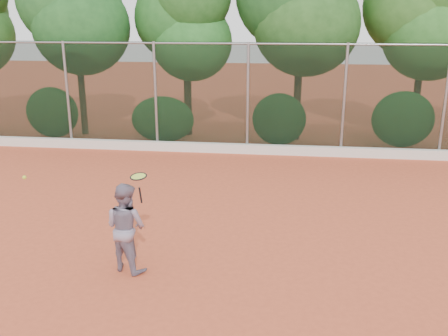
# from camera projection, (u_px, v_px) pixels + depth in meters

# --- Properties ---
(ground) EXTENTS (80.00, 80.00, 0.00)m
(ground) POSITION_uv_depth(u_px,v_px,m) (218.00, 244.00, 9.69)
(ground) COLOR #C9512F
(ground) RESTS_ON ground
(concrete_curb) EXTENTS (24.00, 0.20, 0.30)m
(concrete_curb) POSITION_uv_depth(u_px,v_px,m) (247.00, 149.00, 16.12)
(concrete_curb) COLOR silver
(concrete_curb) RESTS_ON ground
(tennis_player) EXTENTS (0.94, 0.86, 1.57)m
(tennis_player) POSITION_uv_depth(u_px,v_px,m) (126.00, 227.00, 8.53)
(tennis_player) COLOR gray
(tennis_player) RESTS_ON ground
(chainlink_fence) EXTENTS (24.09, 0.09, 3.50)m
(chainlink_fence) POSITION_uv_depth(u_px,v_px,m) (248.00, 95.00, 15.80)
(chainlink_fence) COLOR black
(chainlink_fence) RESTS_ON ground
(foliage_backdrop) EXTENTS (23.70, 3.63, 7.55)m
(foliage_backdrop) POSITION_uv_depth(u_px,v_px,m) (237.00, 12.00, 17.00)
(foliage_backdrop) COLOR #3E2818
(foliage_backdrop) RESTS_ON ground
(tennis_racket) EXTENTS (0.36, 0.36, 0.53)m
(tennis_racket) POSITION_uv_depth(u_px,v_px,m) (139.00, 179.00, 8.23)
(tennis_racket) COLOR black
(tennis_racket) RESTS_ON ground
(tennis_ball_in_flight) EXTENTS (0.07, 0.07, 0.07)m
(tennis_ball_in_flight) POSITION_uv_depth(u_px,v_px,m) (24.00, 177.00, 8.64)
(tennis_ball_in_flight) COLOR #C9E634
(tennis_ball_in_flight) RESTS_ON ground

